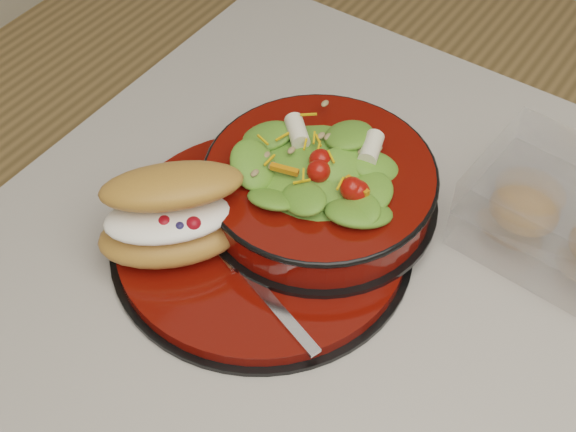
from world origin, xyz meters
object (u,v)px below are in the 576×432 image
Objects in this scene: salad_bowl at (320,178)px; pastry_box at (568,219)px; dinner_plate at (262,239)px; fork at (261,290)px; croissant at (172,216)px.

salad_bowl reaches higher than pastry_box.
dinner_plate is 0.09m from salad_bowl.
salad_bowl is 1.25× the size of pastry_box.
fork is at bearing -82.45° from salad_bowl.
pastry_box is at bearing 34.20° from dinner_plate.
salad_bowl is at bearing 26.84° from fork.
croissant is (-0.09, -0.13, 0.01)m from salad_bowl.
croissant reaches higher than fork.
salad_bowl reaches higher than fork.
dinner_plate is 1.57× the size of pastry_box.
pastry_box reaches higher than dinner_plate.
dinner_plate is at bearing -0.98° from croissant.
dinner_plate is 1.26× the size of salad_bowl.
dinner_plate is at bearing 54.54° from fork.
salad_bowl is 1.46× the size of croissant.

